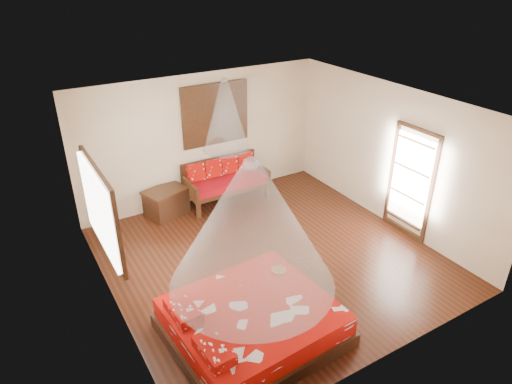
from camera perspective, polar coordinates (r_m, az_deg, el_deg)
room at (r=7.65m, az=1.99°, el=0.43°), size 5.54×5.54×2.84m
bed at (r=6.72m, az=-0.62°, el=-15.94°), size 2.38×2.18×0.65m
daybed at (r=10.03m, az=-3.93°, el=1.65°), size 1.80×0.80×0.95m
storage_chest at (r=9.73m, az=-11.15°, el=-1.21°), size 0.99×0.84×0.58m
shutter_panel at (r=9.80m, az=-5.10°, el=9.66°), size 1.52×0.06×1.32m
window_left at (r=6.78m, az=-18.60°, el=-1.99°), size 0.10×1.74×1.34m
glazed_door at (r=9.06m, az=18.72°, el=1.05°), size 0.08×1.02×2.16m
wine_tray at (r=7.19m, az=2.87°, el=-9.48°), size 0.25×0.25×0.20m
mosquito_net_main at (r=5.75m, az=-0.51°, el=-4.20°), size 2.22×2.22×1.80m
mosquito_net_daybed at (r=9.38m, az=-3.84°, el=9.52°), size 0.97×0.97×1.50m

